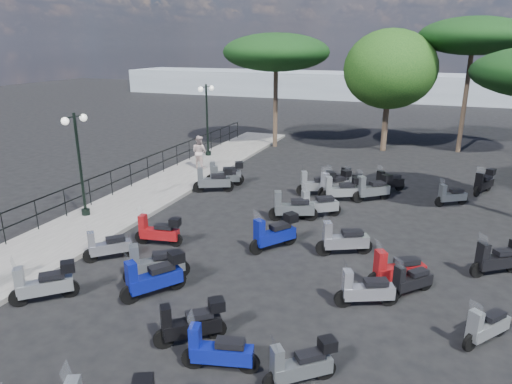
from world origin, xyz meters
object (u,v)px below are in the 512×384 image
(scooter_9, at_px, (318,205))
(scooter_30, at_px, (342,190))
(scooter_26, at_px, (411,281))
(scooter_4, at_px, (225,174))
(scooter_14, at_px, (275,234))
(scooter_23, at_px, (389,182))
(scooter_29, at_px, (484,183))
(scooter_20, at_px, (397,271))
(pine_0, at_px, (474,36))
(scooter_28, at_px, (451,196))
(broadleaf_tree, at_px, (390,69))
(scooter_5, at_px, (225,177))
(scooter_21, at_px, (343,240))
(scooter_13, at_px, (191,324))
(lamp_post_2, at_px, (207,115))
(scooter_2, at_px, (108,247))
(scooter_18, at_px, (301,365))
(scooter_0, at_px, (44,284))
(scooter_19, at_px, (365,291))
(scooter_17, at_px, (353,181))
(lamp_post_1, at_px, (79,158))
(scooter_8, at_px, (154,277))
(scooter_15, at_px, (292,208))
(scooter_10, at_px, (335,184))
(scooter_27, at_px, (498,259))
(scooter_7, at_px, (218,352))
(scooter_25, at_px, (486,327))
(pedestrian_far, at_px, (199,152))
(scooter_3, at_px, (159,231))
(scooter_11, at_px, (337,180))

(scooter_9, xyz_separation_m, scooter_30, (0.49, 2.21, 0.03))
(scooter_26, bearing_deg, scooter_4, 2.58)
(scooter_4, height_order, scooter_14, scooter_14)
(scooter_23, relative_size, scooter_29, 0.86)
(scooter_20, bearing_deg, pine_0, -39.73)
(scooter_28, distance_m, broadleaf_tree, 11.30)
(scooter_5, distance_m, scooter_21, 8.55)
(scooter_13, relative_size, scooter_20, 0.87)
(scooter_26, height_order, scooter_28, scooter_28)
(scooter_23, bearing_deg, scooter_29, -115.61)
(pine_0, bearing_deg, lamp_post_2, -153.20)
(scooter_2, relative_size, scooter_14, 0.79)
(scooter_18, xyz_separation_m, scooter_21, (-0.36, 6.10, 0.04))
(scooter_0, relative_size, scooter_9, 0.88)
(scooter_28, relative_size, pine_0, 0.16)
(scooter_19, relative_size, broadleaf_tree, 0.21)
(scooter_5, height_order, scooter_21, scooter_21)
(scooter_17, relative_size, scooter_29, 0.90)
(scooter_29, relative_size, scooter_30, 0.95)
(lamp_post_1, distance_m, scooter_30, 10.53)
(scooter_18, height_order, scooter_21, scooter_21)
(scooter_8, xyz_separation_m, scooter_19, (5.28, 1.49, -0.09))
(scooter_21, bearing_deg, broadleaf_tree, -24.88)
(lamp_post_2, distance_m, scooter_15, 11.13)
(lamp_post_2, xyz_separation_m, scooter_13, (7.62, -15.87, -1.99))
(scooter_14, xyz_separation_m, pine_0, (6.07, 17.54, 6.27))
(scooter_2, bearing_deg, scooter_10, -74.43)
(scooter_9, bearing_deg, scooter_19, 169.71)
(scooter_27, bearing_deg, scooter_7, 103.65)
(scooter_23, height_order, scooter_25, scooter_23)
(scooter_7, xyz_separation_m, scooter_15, (-1.03, 8.55, 0.07))
(scooter_2, height_order, scooter_26, scooter_2)
(scooter_21, bearing_deg, pedestrian_far, 23.92)
(scooter_2, relative_size, scooter_27, 0.86)
(scooter_25, distance_m, pine_0, 21.48)
(scooter_15, distance_m, pine_0, 17.36)
(scooter_26, bearing_deg, scooter_10, -22.10)
(scooter_8, relative_size, pine_0, 0.20)
(scooter_4, bearing_deg, scooter_3, 160.70)
(scooter_2, bearing_deg, scooter_30, -78.70)
(scooter_13, bearing_deg, scooter_7, -161.48)
(scooter_2, height_order, scooter_3, scooter_3)
(lamp_post_1, relative_size, scooter_15, 2.18)
(lamp_post_2, bearing_deg, scooter_30, -15.36)
(scooter_17, relative_size, scooter_27, 0.96)
(scooter_23, bearing_deg, scooter_11, 57.31)
(scooter_9, bearing_deg, scooter_20, -178.18)
(scooter_27, distance_m, pine_0, 18.01)
(scooter_13, relative_size, scooter_21, 0.82)
(scooter_18, bearing_deg, scooter_8, 28.46)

